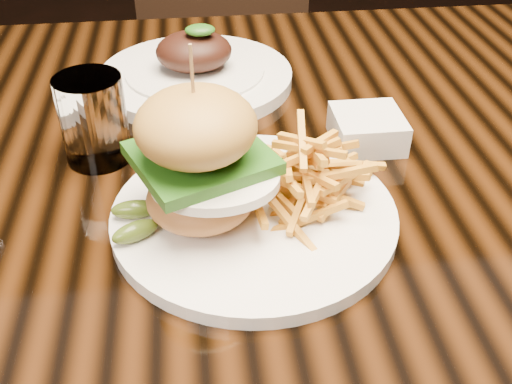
{
  "coord_description": "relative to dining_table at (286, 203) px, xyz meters",
  "views": [
    {
      "loc": [
        -0.11,
        -0.58,
        1.13
      ],
      "look_at": [
        -0.06,
        -0.15,
        0.81
      ],
      "focal_mm": 42.0,
      "sensor_mm": 36.0,
      "label": 1
    }
  ],
  "objects": [
    {
      "name": "dining_table",
      "position": [
        0.0,
        0.0,
        0.0
      ],
      "size": [
        1.6,
        0.9,
        0.75
      ],
      "color": "black",
      "rests_on": "ground"
    },
    {
      "name": "burger_plate",
      "position": [
        -0.06,
        -0.12,
        0.13
      ],
      "size": [
        0.28,
        0.28,
        0.19
      ],
      "rotation": [
        0.0,
        0.0,
        0.2
      ],
      "color": "silver",
      "rests_on": "dining_table"
    },
    {
      "name": "ramekin",
      "position": [
        0.1,
        0.01,
        0.1
      ],
      "size": [
        0.1,
        0.1,
        0.04
      ],
      "primitive_type": "cube",
      "rotation": [
        0.0,
        0.0,
        0.31
      ],
      "color": "silver",
      "rests_on": "dining_table"
    },
    {
      "name": "water_tumbler",
      "position": [
        -0.22,
        0.01,
        0.13
      ],
      "size": [
        0.07,
        0.07,
        0.1
      ],
      "primitive_type": "cylinder",
      "color": "white",
      "rests_on": "dining_table"
    },
    {
      "name": "far_dish",
      "position": [
        -0.1,
        0.19,
        0.09
      ],
      "size": [
        0.27,
        0.27,
        0.09
      ],
      "rotation": [
        0.0,
        0.0,
        0.33
      ],
      "color": "silver",
      "rests_on": "dining_table"
    },
    {
      "name": "chair_far",
      "position": [
        -0.02,
        0.89,
        -0.13
      ],
      "size": [
        0.49,
        0.49,
        0.95
      ],
      "rotation": [
        0.0,
        0.0,
        -0.07
      ],
      "color": "black",
      "rests_on": "ground"
    }
  ]
}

